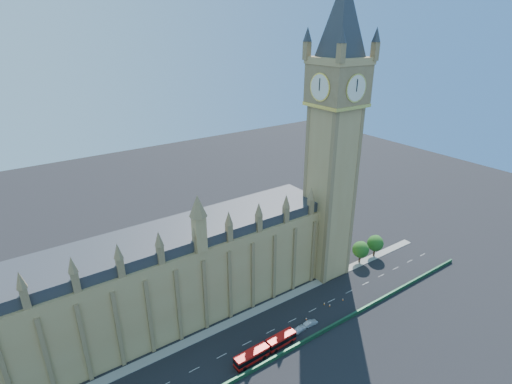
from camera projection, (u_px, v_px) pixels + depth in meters
ground at (259, 337)px, 111.13m from camera, size 400.00×400.00×0.00m
palace_westminster at (138, 288)px, 109.30m from camera, size 120.00×20.00×28.00m
elizabeth_tower at (335, 117)px, 120.72m from camera, size 20.59×20.59×105.00m
bridge_parapet at (279, 356)px, 104.08m from camera, size 160.00×0.60×1.20m
kerb_north at (241, 318)px, 118.30m from camera, size 160.00×3.00×0.16m
tree_east_near at (361, 249)px, 144.09m from camera, size 6.00×6.00×8.50m
tree_east_far at (376, 243)px, 148.30m from camera, size 6.00×6.00×8.50m
red_bus at (266, 349)px, 104.91m from camera, size 19.01×3.47×3.22m
car_grey at (262, 347)px, 106.91m from camera, size 3.92×1.93×1.28m
car_silver at (310, 323)px, 115.28m from camera, size 4.58×1.84×1.48m
car_white at (300, 329)px, 113.16m from camera, size 4.97×2.46×1.39m
cone_a at (306, 319)px, 117.52m from camera, size 0.64×0.64×0.79m
cone_b at (343, 299)px, 125.87m from camera, size 0.51×0.51×0.69m
cone_c at (324, 303)px, 124.06m from camera, size 0.53×0.53×0.66m
cone_d at (330, 305)px, 123.26m from camera, size 0.57×0.57×0.72m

